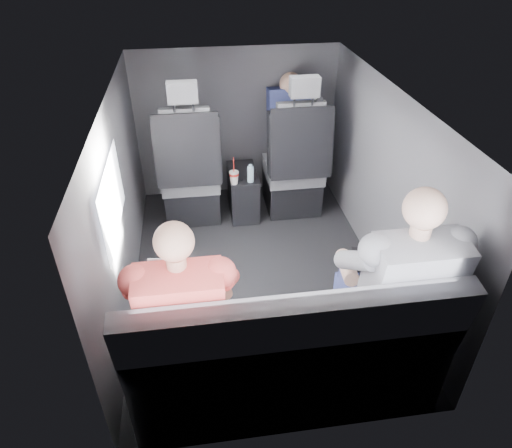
{
  "coord_description": "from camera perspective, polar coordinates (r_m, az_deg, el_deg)",
  "views": [
    {
      "loc": [
        -0.39,
        -2.62,
        2.24
      ],
      "look_at": [
        -0.02,
        -0.05,
        0.48
      ],
      "focal_mm": 32.0,
      "sensor_mm": 36.0,
      "label": 1
    }
  ],
  "objects": [
    {
      "name": "panel_right",
      "position": [
        3.31,
        15.82,
        4.55
      ],
      "size": [
        0.02,
        2.6,
        1.35
      ],
      "primitive_type": "cube",
      "color": "#56565B",
      "rests_on": "floor"
    },
    {
      "name": "laptop_white",
      "position": [
        2.47,
        -8.92,
        -6.9
      ],
      "size": [
        0.37,
        0.35,
        0.25
      ],
      "color": "silver",
      "rests_on": "passenger_rear_left"
    },
    {
      "name": "laptop_black",
      "position": [
        2.66,
        15.65,
        -4.66
      ],
      "size": [
        0.38,
        0.38,
        0.23
      ],
      "color": "black",
      "rests_on": "passenger_rear_right"
    },
    {
      "name": "panel_left",
      "position": [
        3.09,
        -16.55,
        2.19
      ],
      "size": [
        0.02,
        2.6,
        1.35
      ],
      "primitive_type": "cube",
      "color": "#56565B",
      "rests_on": "floor"
    },
    {
      "name": "ceiling",
      "position": [
        2.79,
        0.21,
        15.55
      ],
      "size": [
        2.6,
        2.6,
        0.0
      ],
      "primitive_type": "plane",
      "rotation": [
        3.14,
        0.0,
        0.0
      ],
      "color": "#B2B2AD",
      "rests_on": "panel_back"
    },
    {
      "name": "floor",
      "position": [
        3.47,
        0.16,
        -6.1
      ],
      "size": [
        2.6,
        2.6,
        0.0
      ],
      "primitive_type": "plane",
      "color": "black",
      "rests_on": "ground"
    },
    {
      "name": "water_bottle",
      "position": [
        3.79,
        -0.69,
        6.29
      ],
      "size": [
        0.05,
        0.05,
        0.15
      ],
      "color": "#ACCFE9",
      "rests_on": "center_console"
    },
    {
      "name": "panel_back",
      "position": [
        2.08,
        5.58,
        -14.76
      ],
      "size": [
        1.8,
        0.02,
        1.35
      ],
      "primitive_type": "cube",
      "color": "#56565B",
      "rests_on": "floor"
    },
    {
      "name": "panel_front",
      "position": [
        4.24,
        -2.44,
        12.42
      ],
      "size": [
        1.8,
        0.02,
        1.35
      ],
      "primitive_type": "cube",
      "color": "#56565B",
      "rests_on": "floor"
    },
    {
      "name": "side_window",
      "position": [
        2.72,
        -17.5,
        2.94
      ],
      "size": [
        0.02,
        0.75,
        0.42
      ],
      "primitive_type": "cube",
      "color": "white",
      "rests_on": "panel_left"
    },
    {
      "name": "passenger_rear_left",
      "position": [
        2.31,
        -8.97,
        -10.69
      ],
      "size": [
        0.49,
        0.61,
        1.21
      ],
      "color": "#36363B",
      "rests_on": "rear_bench"
    },
    {
      "name": "soda_cup",
      "position": [
        3.77,
        -2.76,
        5.9
      ],
      "size": [
        0.08,
        0.08,
        0.24
      ],
      "color": "white",
      "rests_on": "center_console"
    },
    {
      "name": "front_seat_left",
      "position": [
        3.92,
        -8.19,
        5.75
      ],
      "size": [
        0.52,
        0.58,
        1.26
      ],
      "color": "black",
      "rests_on": "floor"
    },
    {
      "name": "center_console",
      "position": [
        4.07,
        -1.64,
        4.02
      ],
      "size": [
        0.24,
        0.48,
        0.41
      ],
      "color": "black",
      "rests_on": "floor"
    },
    {
      "name": "rear_bench",
      "position": [
        2.51,
        3.85,
        -16.24
      ],
      "size": [
        1.6,
        0.57,
        0.92
      ],
      "color": "#5C5C61",
      "rests_on": "floor"
    },
    {
      "name": "passenger_front_right",
      "position": [
        4.09,
        4.15,
        12.58
      ],
      "size": [
        0.38,
        0.38,
        0.74
      ],
      "color": "navy",
      "rests_on": "front_seat_right"
    },
    {
      "name": "seatbelt",
      "position": [
        3.69,
        5.7,
        10.97
      ],
      "size": [
        0.35,
        0.11,
        0.59
      ],
      "primitive_type": "cube",
      "rotation": [
        -0.14,
        0.49,
        0.0
      ],
      "color": "black",
      "rests_on": "front_seat_right"
    },
    {
      "name": "passenger_rear_right",
      "position": [
        2.49,
        16.91,
        -7.39
      ],
      "size": [
        0.54,
        0.65,
        1.28
      ],
      "color": "navy",
      "rests_on": "rear_bench"
    },
    {
      "name": "front_seat_right",
      "position": [
        4.01,
        4.83,
        6.66
      ],
      "size": [
        0.52,
        0.58,
        1.26
      ],
      "color": "black",
      "rests_on": "floor"
    }
  ]
}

